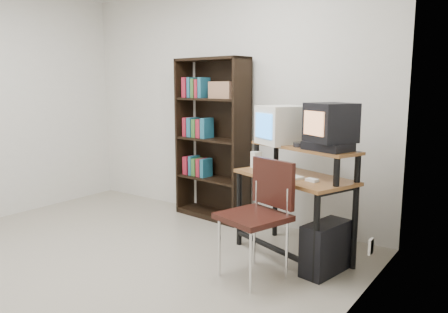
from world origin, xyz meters
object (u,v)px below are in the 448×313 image
Objects in this scene: computer_desk at (295,182)px; bookshelf at (213,137)px; crt_tv at (331,123)px; school_chair at (261,206)px; pc_tower at (325,248)px; crt_monitor at (281,125)px.

bookshelf is at bearing 177.74° from computer_desk.
crt_tv is 0.25× the size of bookshelf.
school_chair is (-0.34, -0.52, -0.63)m from crt_tv.
pc_tower is at bearing 56.04° from school_chair.
bookshelf is (-1.59, 0.53, -0.28)m from crt_tv.
crt_monitor is 1.17m from pc_tower.
crt_monitor is at bearing -12.72° from bookshelf.
crt_tv is 0.49× the size of school_chair.
computer_desk is 0.62m from pc_tower.
pc_tower is at bearing -39.36° from crt_tv.
computer_desk is 2.62× the size of pc_tower.
school_chair is (-0.04, -0.53, -0.10)m from computer_desk.
crt_monitor reaches higher than school_chair.
computer_desk reaches higher than pc_tower.
school_chair is 1.67m from bookshelf.
pc_tower is at bearing -17.25° from bookshelf.
crt_tv is 1.70m from bookshelf.
crt_monitor is 1.13m from bookshelf.
pc_tower is 1.94m from bookshelf.
crt_monitor is 0.28× the size of bookshelf.
computer_desk is 1.27× the size of school_chair.
bookshelf is at bearing -169.18° from crt_monitor.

